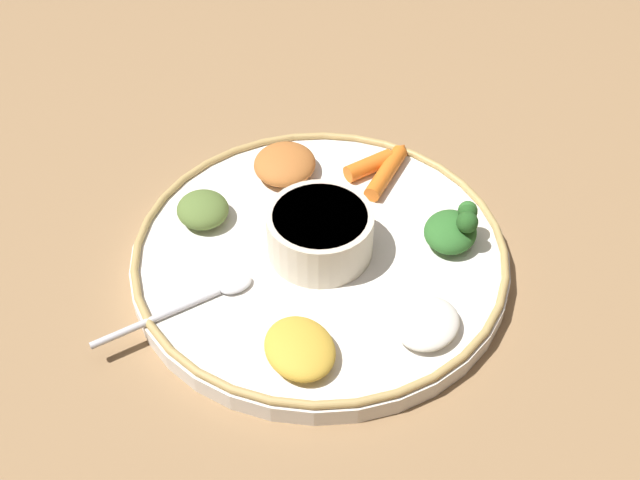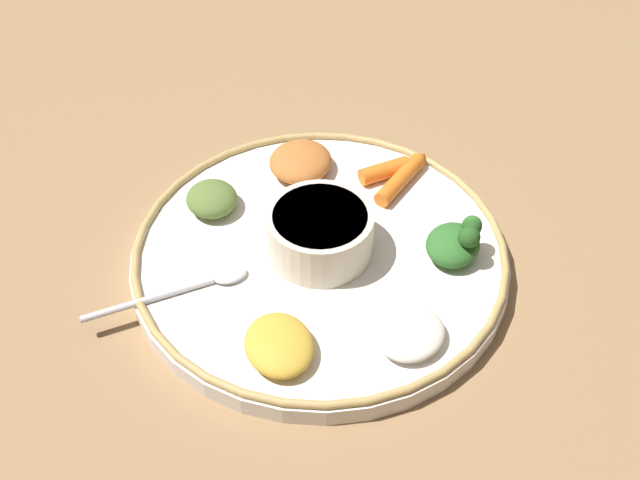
# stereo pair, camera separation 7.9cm
# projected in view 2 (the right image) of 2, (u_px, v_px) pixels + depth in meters

# --- Properties ---
(ground_plane) EXTENTS (2.40, 2.40, 0.00)m
(ground_plane) POSITION_uv_depth(u_px,v_px,m) (320.00, 264.00, 0.82)
(ground_plane) COLOR olive
(platter) EXTENTS (0.39, 0.39, 0.02)m
(platter) POSITION_uv_depth(u_px,v_px,m) (320.00, 257.00, 0.81)
(platter) COLOR white
(platter) RESTS_ON ground_plane
(platter_rim) EXTENTS (0.38, 0.38, 0.01)m
(platter_rim) POSITION_uv_depth(u_px,v_px,m) (320.00, 248.00, 0.80)
(platter_rim) COLOR tan
(platter_rim) RESTS_ON platter
(center_bowl) EXTENTS (0.11, 0.11, 0.05)m
(center_bowl) POSITION_uv_depth(u_px,v_px,m) (320.00, 232.00, 0.78)
(center_bowl) COLOR beige
(center_bowl) RESTS_ON platter
(spoon) EXTENTS (0.13, 0.12, 0.01)m
(spoon) POSITION_uv_depth(u_px,v_px,m) (193.00, 286.00, 0.76)
(spoon) COLOR silver
(spoon) RESTS_ON platter
(greens_pile) EXTENTS (0.06, 0.07, 0.05)m
(greens_pile) POSITION_uv_depth(u_px,v_px,m) (457.00, 242.00, 0.78)
(greens_pile) COLOR #2D6628
(greens_pile) RESTS_ON platter
(carrot_near_spoon) EXTENTS (0.04, 0.10, 0.02)m
(carrot_near_spoon) POSITION_uv_depth(u_px,v_px,m) (403.00, 177.00, 0.87)
(carrot_near_spoon) COLOR orange
(carrot_near_spoon) RESTS_ON platter
(carrot_outer) EXTENTS (0.06, 0.06, 0.02)m
(carrot_outer) POSITION_uv_depth(u_px,v_px,m) (389.00, 169.00, 0.88)
(carrot_outer) COLOR orange
(carrot_outer) RESTS_ON platter
(mound_collards) EXTENTS (0.08, 0.08, 0.03)m
(mound_collards) POSITION_uv_depth(u_px,v_px,m) (212.00, 199.00, 0.84)
(mound_collards) COLOR #567033
(mound_collards) RESTS_ON platter
(mound_lentil_yellow) EXTENTS (0.09, 0.10, 0.02)m
(mound_lentil_yellow) POSITION_uv_depth(u_px,v_px,m) (279.00, 345.00, 0.70)
(mound_lentil_yellow) COLOR gold
(mound_lentil_yellow) RESTS_ON platter
(mound_rice_white) EXTENTS (0.08, 0.08, 0.02)m
(mound_rice_white) POSITION_uv_depth(u_px,v_px,m) (411.00, 334.00, 0.71)
(mound_rice_white) COLOR silver
(mound_rice_white) RESTS_ON platter
(mound_chickpea) EXTENTS (0.07, 0.07, 0.03)m
(mound_chickpea) POSITION_uv_depth(u_px,v_px,m) (300.00, 161.00, 0.88)
(mound_chickpea) COLOR #B2662D
(mound_chickpea) RESTS_ON platter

